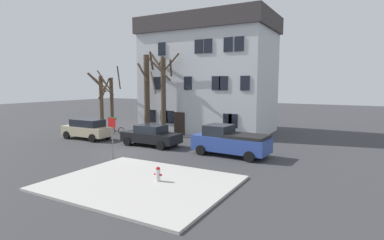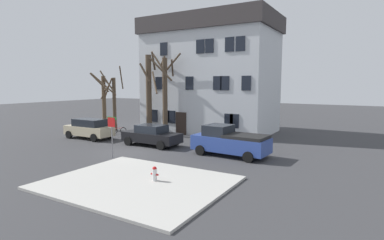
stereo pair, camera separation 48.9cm
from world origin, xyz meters
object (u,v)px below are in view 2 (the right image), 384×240
tree_bare_far (149,92)px  tree_bare_mid (113,100)px  fire_hydrant (155,173)px  car_black_sedan (152,135)px  tree_bare_end (165,93)px  street_sign_pole (112,129)px  tree_bare_near (104,101)px  bicycle_leaning (119,130)px  car_beige_wagon (89,128)px  pickup_truck_blue (230,141)px  building_main (210,75)px

tree_bare_far → tree_bare_mid: bearing=-171.3°
fire_hydrant → car_black_sedan: bearing=128.7°
tree_bare_end → street_sign_pole: bearing=-77.1°
tree_bare_end → tree_bare_near: bearing=-174.8°
tree_bare_end → bicycle_leaning: 5.80m
tree_bare_end → car_beige_wagon: bearing=-137.5°
fire_hydrant → tree_bare_near: bearing=143.6°
tree_bare_mid → tree_bare_near: bearing=-130.3°
car_beige_wagon → pickup_truck_blue: bearing=1.4°
car_beige_wagon → bicycle_leaning: car_beige_wagon is taller
fire_hydrant → bicycle_leaning: bicycle_leaning is taller
tree_bare_mid → fire_hydrant: bearing=-39.3°
tree_bare_mid → street_sign_pole: (8.37, -8.65, -1.27)m
building_main → tree_bare_near: (-8.99, -5.68, -2.62)m
building_main → tree_bare_far: size_ratio=1.66×
pickup_truck_blue → bicycle_leaning: pickup_truck_blue is taller
building_main → fire_hydrant: size_ratio=18.33×
car_beige_wagon → fire_hydrant: bearing=-28.9°
car_black_sedan → building_main: bearing=87.9°
street_sign_pole → car_black_sedan: bearing=93.9°
car_beige_wagon → street_sign_pole: street_sign_pole is taller
building_main → car_black_sedan: 10.37m
bicycle_leaning → tree_bare_mid: bearing=144.2°
pickup_truck_blue → street_sign_pole: (-6.21, -4.45, 0.91)m
tree_bare_near → tree_bare_mid: 0.92m
tree_bare_near → tree_bare_far: (4.71, 1.32, 0.95)m
tree_bare_mid → fire_hydrant: (13.76, -11.28, -2.66)m
tree_bare_mid → car_beige_wagon: bearing=-71.4°
tree_bare_near → pickup_truck_blue: (15.17, -3.50, -2.08)m
pickup_truck_blue → car_beige_wagon: bearing=-178.6°
building_main → tree_bare_mid: bearing=-149.3°
tree_bare_mid → tree_bare_end: tree_bare_end is taller
car_beige_wagon → car_black_sedan: (6.54, 0.35, -0.08)m
tree_bare_mid → pickup_truck_blue: bearing=-16.1°
tree_bare_far → bicycle_leaning: bearing=-133.8°
tree_bare_near → fire_hydrant: 18.02m
tree_bare_mid → car_black_sedan: tree_bare_mid is taller
building_main → street_sign_pole: building_main is taller
fire_hydrant → bicycle_leaning: (-11.68, 9.78, -0.11)m
car_beige_wagon → fire_hydrant: 13.98m
pickup_truck_blue → fire_hydrant: size_ratio=7.38×
tree_bare_near → car_black_sedan: size_ratio=1.24×
tree_bare_far → car_beige_wagon: bearing=-116.7°
building_main → street_sign_pole: (-0.03, -13.63, -3.79)m
tree_bare_end → pickup_truck_blue: tree_bare_end is taller
tree_bare_mid → bicycle_leaning: size_ratio=3.72×
street_sign_pole → tree_bare_end: bearing=102.9°
tree_bare_end → fire_hydrant: tree_bare_end is taller
building_main → fire_hydrant: bearing=-71.8°
tree_bare_far → car_black_sedan: bearing=-50.6°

